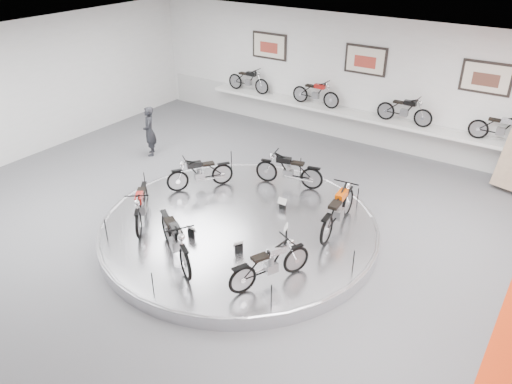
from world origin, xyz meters
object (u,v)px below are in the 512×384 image
Objects in this scene: bike_a at (338,209)px; bike_c at (200,172)px; bike_f at (270,263)px; shelf at (357,115)px; bike_e at (175,239)px; bike_b at (289,170)px; bike_d at (141,205)px; visitor at (149,131)px; display_platform at (239,228)px.

bike_a reaches higher than bike_c.
bike_c is at bearing 82.72° from bike_f.
bike_e reaches higher than shelf.
bike_d is (-1.85, -3.46, 0.00)m from bike_b.
bike_c is at bearing 24.60° from visitor.
bike_a is (1.97, -5.36, -0.20)m from shelf.
display_platform is 2.10m from bike_c.
shelf is 6.41× the size of bike_e.
bike_a reaches higher than bike_d.
bike_b is at bearing 112.89° from bike_d.
bike_f is at bearing 93.79° from bike_c.
bike_b is 4.06m from bike_f.
bike_b reaches higher than display_platform.
display_platform is 2.32m from bike_b.
display_platform is at bearing 101.48° from bike_c.
display_platform is 4.12× the size of bike_d.
shelf is 5.72m from bike_a.
bike_c is (-3.81, -0.20, -0.06)m from bike_a.
bike_a is 0.99× the size of bike_e.
bike_b is 4.12m from bike_e.
shelf is at bearing 127.33° from bike_d.
bike_e reaches higher than bike_a.
bike_b is at bearing 163.44° from bike_c.
bike_f is (3.62, -0.20, -0.01)m from bike_d.
display_platform is 2.31m from bike_d.
shelf reaches higher than display_platform.
bike_e is (1.60, -2.71, 0.06)m from bike_c.
bike_a is at bearing 81.54° from bike_d.
bike_a is 2.32m from bike_b.
bike_c is 0.96× the size of bike_d.
visitor is (-4.69, 4.00, -0.03)m from bike_e.
bike_f is at bearing 19.35° from visitor.
bike_f is (1.76, -7.82, -0.25)m from shelf.
display_platform is 6.46m from shelf.
bike_f is (3.59, -2.25, 0.01)m from bike_c.
visitor is at bearing 75.29° from bike_a.
bike_a is at bearing 84.64° from bike_e.
visitor is at bearing -176.51° from bike_d.
bike_b is at bearing -90.15° from shelf.
bike_d is 1.01× the size of visitor.
shelf is 6.45× the size of bike_a.
bike_e reaches higher than bike_f.
bike_f is at bearing 47.93° from bike_d.
bike_e is at bearing 66.54° from bike_c.
bike_e is (1.63, -0.65, 0.05)m from bike_d.
bike_d reaches higher than bike_b.
bike_d is at bearing 35.12° from bike_c.
bike_a reaches higher than shelf.
visitor is (-4.92, 2.12, 0.62)m from display_platform.
shelf is 7.85m from bike_d.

